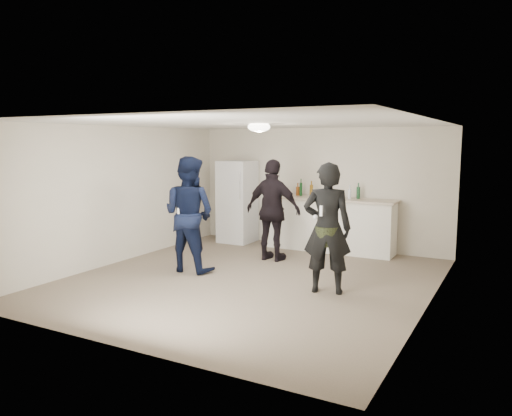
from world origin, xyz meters
The scene contains 21 objects.
floor centered at (0.00, 0.00, 0.00)m, with size 6.00×6.00×0.00m, color #6B5B4C.
ceiling centered at (0.00, 0.00, 2.50)m, with size 6.00×6.00×0.00m, color silver.
wall_back centered at (0.00, 3.00, 1.25)m, with size 6.00×6.00×0.00m, color beige.
wall_front centered at (0.00, -3.00, 1.25)m, with size 6.00×6.00×0.00m, color beige.
wall_left centered at (-2.75, 0.00, 1.25)m, with size 6.00×6.00×0.00m, color beige.
wall_right centered at (2.75, 0.00, 1.25)m, with size 6.00×6.00×0.00m, color beige.
counter centered at (0.37, 2.67, 0.53)m, with size 2.60×0.56×1.05m, color white.
counter_top centered at (0.37, 2.67, 1.07)m, with size 2.68×0.64×0.04m, color beige.
fridge centered at (-1.76, 2.60, 0.90)m, with size 0.70×0.70×1.80m, color white.
fridge_handle centered at (-1.48, 2.23, 1.30)m, with size 0.02×0.02×0.60m, color silver.
ceiling_dome centered at (0.00, 0.30, 2.45)m, with size 0.36×0.36×0.16m, color white.
shaker centered at (-0.60, 2.54, 1.18)m, with size 0.08×0.08×0.17m, color silver.
man centered at (-1.22, 0.04, 0.99)m, with size 0.96×0.75×1.97m, color #0E183D.
woman centered at (1.31, -0.04, 0.96)m, with size 0.70×0.46×1.93m, color black.
camo_shorts centered at (1.31, -0.04, 0.85)m, with size 0.34×0.34×0.28m, color #303C1B.
spectator centered at (-0.28, 1.40, 0.95)m, with size 1.11×0.46×1.90m, color black.
remote_man centered at (-1.22, -0.24, 1.05)m, with size 0.04×0.04×0.15m, color white.
nunchuk_man centered at (-1.10, -0.21, 0.98)m, with size 0.07×0.07×0.07m, color silver.
remote_woman centered at (1.31, -0.29, 1.25)m, with size 0.04×0.04×0.15m, color white.
nunchuk_woman centered at (1.21, -0.26, 1.15)m, with size 0.07×0.07×0.07m, color silver.
bottle_cluster centered at (0.18, 2.72, 1.21)m, with size 1.36×0.22×0.28m.
Camera 1 is at (3.79, -6.84, 2.22)m, focal length 35.00 mm.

